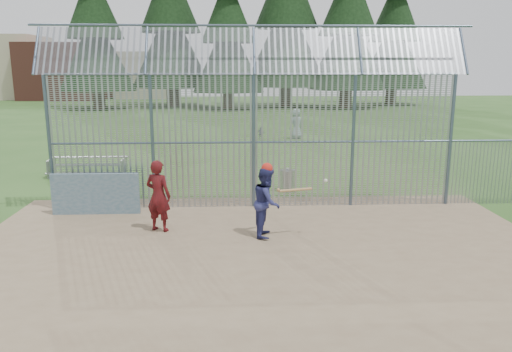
{
  "coord_description": "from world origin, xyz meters",
  "views": [
    {
      "loc": [
        -0.62,
        -11.24,
        4.24
      ],
      "look_at": [
        0.0,
        2.0,
        1.3
      ],
      "focal_mm": 35.0,
      "sensor_mm": 36.0,
      "label": 1
    }
  ],
  "objects_px": {
    "trash_can": "(287,180)",
    "bleacher": "(88,166)",
    "batter": "(267,202)",
    "dugout_wall": "(96,194)",
    "onlooker": "(158,196)"
  },
  "relations": [
    {
      "from": "trash_can",
      "to": "bleacher",
      "type": "height_order",
      "value": "trash_can"
    },
    {
      "from": "dugout_wall",
      "to": "trash_can",
      "type": "relative_size",
      "value": 3.05
    },
    {
      "from": "onlooker",
      "to": "trash_can",
      "type": "relative_size",
      "value": 2.29
    },
    {
      "from": "onlooker",
      "to": "bleacher",
      "type": "distance_m",
      "value": 7.76
    },
    {
      "from": "dugout_wall",
      "to": "bleacher",
      "type": "relative_size",
      "value": 0.83
    },
    {
      "from": "batter",
      "to": "onlooker",
      "type": "bearing_deg",
      "value": 88.49
    },
    {
      "from": "batter",
      "to": "trash_can",
      "type": "height_order",
      "value": "batter"
    },
    {
      "from": "dugout_wall",
      "to": "bleacher",
      "type": "distance_m",
      "value": 5.47
    },
    {
      "from": "dugout_wall",
      "to": "batter",
      "type": "xyz_separation_m",
      "value": [
        4.82,
        -2.12,
        0.28
      ]
    },
    {
      "from": "batter",
      "to": "trash_can",
      "type": "xyz_separation_m",
      "value": [
        1.02,
        4.62,
        -0.52
      ]
    },
    {
      "from": "dugout_wall",
      "to": "onlooker",
      "type": "height_order",
      "value": "onlooker"
    },
    {
      "from": "batter",
      "to": "bleacher",
      "type": "relative_size",
      "value": 0.59
    },
    {
      "from": "batter",
      "to": "trash_can",
      "type": "distance_m",
      "value": 4.76
    },
    {
      "from": "bleacher",
      "to": "onlooker",
      "type": "bearing_deg",
      "value": -61.22
    },
    {
      "from": "onlooker",
      "to": "dugout_wall",
      "type": "bearing_deg",
      "value": -15.27
    }
  ]
}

